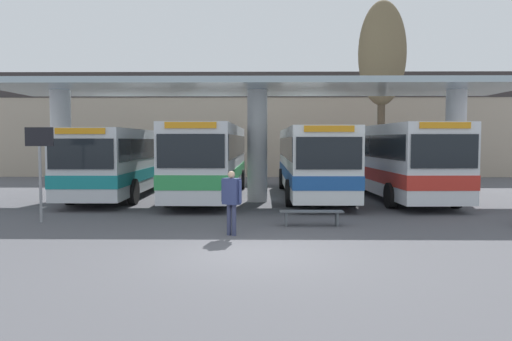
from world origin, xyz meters
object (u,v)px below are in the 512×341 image
pedestrian_waiting (231,196)px  parked_car_street (359,164)px  transit_bus_center_bay (211,157)px  transit_bus_right_bay (311,158)px  transit_bus_left_bay (125,159)px  info_sign_platform (40,155)px  transit_bus_far_right_bay (398,158)px  waiting_bench_far_platform (311,214)px  poplar_tree_behind_left (382,55)px

pedestrian_waiting → parked_car_street: size_ratio=0.41×
transit_bus_center_bay → transit_bus_right_bay: bearing=-178.0°
transit_bus_left_bay → info_sign_platform: (-0.52, -8.04, 0.42)m
transit_bus_far_right_bay → pedestrian_waiting: 11.15m
transit_bus_far_right_bay → waiting_bench_far_platform: size_ratio=5.26×
waiting_bench_far_platform → transit_bus_far_right_bay: bearing=57.2°
info_sign_platform → poplar_tree_behind_left: size_ratio=0.29×
pedestrian_waiting → poplar_tree_behind_left: bearing=93.4°
poplar_tree_behind_left → waiting_bench_far_platform: bearing=-111.3°
pedestrian_waiting → parked_car_street: bearing=99.2°
parked_car_street → waiting_bench_far_platform: bearing=-110.0°
transit_bus_right_bay → info_sign_platform: 12.13m
pedestrian_waiting → parked_car_street: parked_car_street is taller
transit_bus_left_bay → pedestrian_waiting: bearing=118.9°
waiting_bench_far_platform → parked_car_street: 17.63m
transit_bus_right_bay → info_sign_platform: transit_bus_right_bay is taller
transit_bus_center_bay → poplar_tree_behind_left: 12.25m
waiting_bench_far_platform → info_sign_platform: bearing=176.3°
poplar_tree_behind_left → parked_car_street: size_ratio=2.46×
pedestrian_waiting → poplar_tree_behind_left: 18.34m
info_sign_platform → pedestrian_waiting: size_ratio=1.70×
transit_bus_far_right_bay → parked_car_street: size_ratio=2.38×
transit_bus_center_bay → info_sign_platform: bearing=58.6°
transit_bus_center_bay → pedestrian_waiting: bearing=99.7°
info_sign_platform → parked_car_street: size_ratio=0.71×
transit_bus_left_bay → poplar_tree_behind_left: poplar_tree_behind_left is taller
transit_bus_center_bay → pedestrian_waiting: transit_bus_center_bay is taller
transit_bus_left_bay → transit_bus_right_bay: size_ratio=0.97×
info_sign_platform → waiting_bench_far_platform: bearing=-3.7°
transit_bus_left_bay → transit_bus_far_right_bay: size_ratio=1.18×
transit_bus_right_bay → waiting_bench_far_platform: (-0.79, -8.21, -1.43)m
transit_bus_center_bay → transit_bus_far_right_bay: (8.49, -1.00, -0.01)m
transit_bus_right_bay → poplar_tree_behind_left: bearing=-129.5°
transit_bus_left_bay → parked_car_street: size_ratio=2.81×
transit_bus_far_right_bay → waiting_bench_far_platform: (-4.57, -7.09, -1.47)m
waiting_bench_far_platform → parked_car_street: size_ratio=0.45×
pedestrian_waiting → parked_car_street: (7.10, 18.57, -0.03)m
transit_bus_right_bay → transit_bus_far_right_bay: transit_bus_far_right_bay is taller
transit_bus_far_right_bay → info_sign_platform: bearing=24.0°
transit_bus_left_bay → transit_bus_center_bay: size_ratio=0.97×
transit_bus_left_bay → pedestrian_waiting: (5.73, -10.20, -0.66)m
pedestrian_waiting → parked_car_street: 19.88m
poplar_tree_behind_left → parked_car_street: (-0.61, 3.21, -6.43)m
transit_bus_right_bay → poplar_tree_behind_left: poplar_tree_behind_left is taller
waiting_bench_far_platform → pedestrian_waiting: pedestrian_waiting is taller
transit_bus_left_bay → pedestrian_waiting: transit_bus_left_bay is taller
poplar_tree_behind_left → info_sign_platform: bearing=-136.6°
transit_bus_left_bay → transit_bus_center_bay: (4.18, -0.51, 0.09)m
transit_bus_center_bay → info_sign_platform: 8.88m
waiting_bench_far_platform → poplar_tree_behind_left: 16.39m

